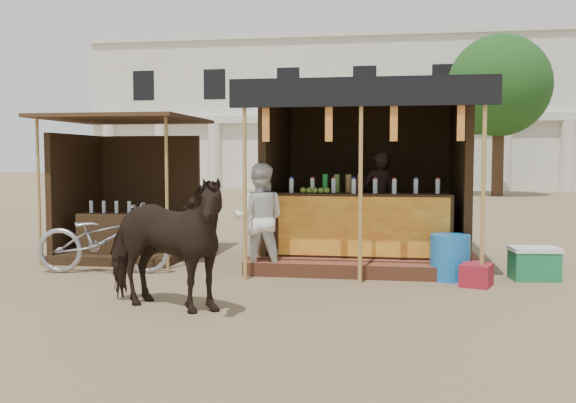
% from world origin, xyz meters
% --- Properties ---
extents(ground, '(120.00, 120.00, 0.00)m').
position_xyz_m(ground, '(0.00, 0.00, 0.00)').
color(ground, '#846B4C').
rests_on(ground, ground).
extents(main_stall, '(3.60, 3.61, 2.78)m').
position_xyz_m(main_stall, '(1.01, 3.36, 1.02)').
color(main_stall, brown).
rests_on(main_stall, ground).
extents(secondary_stall, '(2.40, 2.40, 2.38)m').
position_xyz_m(secondary_stall, '(-3.17, 3.24, 0.85)').
color(secondary_stall, '#352513').
rests_on(secondary_stall, ground).
extents(cow, '(1.95, 1.31, 1.51)m').
position_xyz_m(cow, '(-1.10, -0.36, 0.75)').
color(cow, black).
rests_on(cow, ground).
extents(motorbike, '(2.04, 0.93, 1.03)m').
position_xyz_m(motorbike, '(-2.78, 1.72, 0.52)').
color(motorbike, '#9A9AA2').
rests_on(motorbike, ground).
extents(bystander, '(0.84, 0.68, 1.62)m').
position_xyz_m(bystander, '(-0.49, 2.00, 0.81)').
color(bystander, white).
rests_on(bystander, ground).
extents(blue_barrel, '(0.63, 0.63, 0.64)m').
position_xyz_m(blue_barrel, '(2.23, 1.97, 0.32)').
color(blue_barrel, blue).
rests_on(blue_barrel, ground).
extents(red_crate, '(0.49, 0.51, 0.30)m').
position_xyz_m(red_crate, '(2.54, 1.58, 0.15)').
color(red_crate, maroon).
rests_on(red_crate, ground).
extents(cooler, '(0.69, 0.51, 0.46)m').
position_xyz_m(cooler, '(3.39, 2.17, 0.23)').
color(cooler, '#197443').
rests_on(cooler, ground).
extents(background_building, '(26.00, 7.45, 8.18)m').
position_xyz_m(background_building, '(-2.00, 29.94, 3.98)').
color(background_building, silver).
rests_on(background_building, ground).
extents(tree, '(4.50, 4.40, 7.00)m').
position_xyz_m(tree, '(5.81, 22.14, 4.63)').
color(tree, '#382314').
rests_on(tree, ground).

